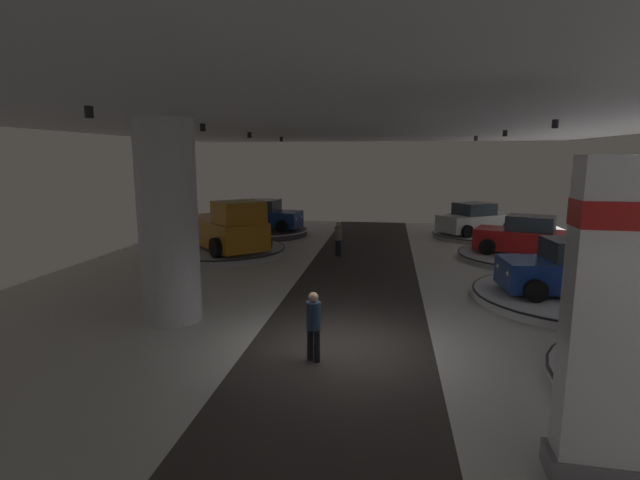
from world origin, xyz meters
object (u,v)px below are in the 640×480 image
at_px(display_platform_far_right, 524,257).
at_px(visitor_walking_near, 313,322).
at_px(display_platform_deep_left, 265,232).
at_px(display_car_deep_left, 264,216).
at_px(display_platform_far_left, 224,250).
at_px(pickup_truck_far_left, 226,229).
at_px(column_left, 168,222).
at_px(brand_sign_pylon, 609,321).
at_px(display_car_far_right, 527,237).
at_px(display_platform_deep_right, 475,235).
at_px(display_platform_mid_right, 570,298).
at_px(display_car_deep_right, 475,220).
at_px(visitor_walking_far, 338,237).
at_px(display_car_mid_right, 573,270).

xyz_separation_m(display_platform_far_right, visitor_walking_near, (-7.56, -11.71, 0.76)).
distance_m(display_platform_deep_left, display_car_deep_left, 0.92).
relative_size(display_platform_far_left, pickup_truck_far_left, 1.07).
height_order(display_platform_far_right, pickup_truck_far_left, pickup_truck_far_left).
height_order(column_left, brand_sign_pylon, column_left).
height_order(display_car_far_right, display_platform_deep_right, display_car_far_right).
bearing_deg(pickup_truck_far_left, display_car_far_right, 3.90).
bearing_deg(display_platform_far_left, display_platform_mid_right, -23.13).
relative_size(display_car_deep_right, display_platform_deep_left, 0.89).
xyz_separation_m(display_platform_far_left, visitor_walking_far, (5.33, 0.28, 0.73)).
bearing_deg(display_platform_deep_right, column_left, -125.18).
distance_m(display_car_mid_right, display_platform_deep_left, 17.07).
relative_size(display_platform_mid_right, display_platform_deep_left, 1.15).
xyz_separation_m(display_platform_mid_right, display_car_mid_right, (0.03, 0.00, 0.90)).
distance_m(display_car_mid_right, display_car_deep_right, 11.96).
distance_m(pickup_truck_far_left, display_platform_deep_left, 5.92).
xyz_separation_m(display_platform_deep_right, display_platform_deep_left, (-11.94, -0.71, 0.04)).
bearing_deg(display_car_far_right, display_car_mid_right, -92.95).
bearing_deg(visitor_walking_far, display_car_far_right, 2.73).
bearing_deg(pickup_truck_far_left, visitor_walking_near, -61.82).
relative_size(display_car_deep_right, visitor_walking_near, 2.84).
xyz_separation_m(display_platform_far_right, display_car_deep_right, (-1.20, 5.59, 0.88)).
height_order(display_car_mid_right, pickup_truck_far_left, pickup_truck_far_left).
height_order(column_left, display_platform_far_left, column_left).
relative_size(brand_sign_pylon, display_platform_deep_left, 0.90).
xyz_separation_m(column_left, display_car_deep_right, (10.68, 15.17, -1.72)).
height_order(brand_sign_pylon, display_car_mid_right, brand_sign_pylon).
bearing_deg(display_car_far_right, display_platform_deep_left, 159.49).
relative_size(pickup_truck_far_left, display_car_deep_left, 1.21).
bearing_deg(display_platform_deep_right, brand_sign_pylon, -95.12).
distance_m(column_left, display_car_far_right, 15.37).
distance_m(display_car_mid_right, visitor_walking_near, 9.04).
xyz_separation_m(brand_sign_pylon, pickup_truck_far_left, (-10.32, 14.05, -1.09)).
distance_m(display_platform_mid_right, display_car_deep_right, 11.99).
bearing_deg(display_car_deep_right, display_platform_deep_left, -176.69).
height_order(display_platform_far_left, display_platform_deep_left, display_platform_deep_left).
bearing_deg(display_car_deep_left, visitor_walking_far, -47.27).
relative_size(display_car_mid_right, display_car_deep_right, 0.96).
bearing_deg(display_platform_deep_left, display_platform_far_right, -20.50).
xyz_separation_m(display_platform_far_left, display_platform_deep_left, (0.45, 5.59, 0.02)).
bearing_deg(column_left, display_platform_far_right, 38.88).
bearing_deg(display_car_mid_right, display_car_far_right, 87.05).
bearing_deg(brand_sign_pylon, display_car_far_right, 78.49).
height_order(brand_sign_pylon, pickup_truck_far_left, brand_sign_pylon).
height_order(display_car_mid_right, display_platform_far_left, display_car_mid_right).
relative_size(visitor_walking_near, visitor_walking_far, 1.00).
xyz_separation_m(display_platform_deep_left, visitor_walking_near, (5.55, -16.61, 0.71)).
relative_size(display_platform_deep_left, display_car_deep_left, 1.15).
height_order(display_platform_deep_left, visitor_walking_near, visitor_walking_near).
bearing_deg(display_car_deep_left, display_platform_deep_right, 3.35).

